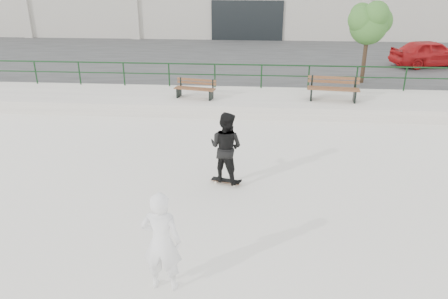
# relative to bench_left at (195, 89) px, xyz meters

# --- Properties ---
(ground) EXTENTS (120.00, 120.00, 0.00)m
(ground) POSITION_rel_bench_left_xyz_m (1.62, -9.08, -0.87)
(ground) COLOR silver
(ground) RESTS_ON ground
(ledge) EXTENTS (30.00, 3.00, 0.50)m
(ledge) POSITION_rel_bench_left_xyz_m (1.62, 0.42, -0.62)
(ledge) COLOR silver
(ledge) RESTS_ON ground
(parking_strip) EXTENTS (60.00, 14.00, 0.50)m
(parking_strip) POSITION_rel_bench_left_xyz_m (1.62, 8.92, -0.62)
(parking_strip) COLOR #353535
(parking_strip) RESTS_ON ground
(railing) EXTENTS (28.00, 0.06, 1.03)m
(railing) POSITION_rel_bench_left_xyz_m (1.62, 1.72, 0.37)
(railing) COLOR #143718
(railing) RESTS_ON ledge
(bench_left) EXTENTS (1.70, 0.80, 0.75)m
(bench_left) POSITION_rel_bench_left_xyz_m (0.00, 0.00, 0.00)
(bench_left) COLOR brown
(bench_left) RESTS_ON ledge
(bench_right) EXTENTS (2.03, 0.78, 0.91)m
(bench_right) POSITION_rel_bench_left_xyz_m (5.40, 0.10, 0.08)
(bench_right) COLOR brown
(bench_right) RESTS_ON ledge
(tree) EXTENTS (2.00, 1.78, 3.56)m
(tree) POSITION_rel_bench_left_xyz_m (7.18, 3.06, 2.29)
(tree) COLOR #3C301E
(tree) RESTS_ON parking_strip
(red_car) EXTENTS (4.30, 2.51, 1.37)m
(red_car) POSITION_rel_bench_left_xyz_m (11.39, 6.88, 0.31)
(red_car) COLOR red
(red_car) RESTS_ON parking_strip
(skateboard) EXTENTS (0.81, 0.39, 0.09)m
(skateboard) POSITION_rel_bench_left_xyz_m (1.69, -6.36, -0.80)
(skateboard) COLOR black
(skateboard) RESTS_ON ground
(standing_skater) EXTENTS (1.14, 1.04, 1.89)m
(standing_skater) POSITION_rel_bench_left_xyz_m (1.69, -6.36, 0.17)
(standing_skater) COLOR black
(standing_skater) RESTS_ON skateboard
(seated_skater) EXTENTS (0.72, 0.49, 1.93)m
(seated_skater) POSITION_rel_bench_left_xyz_m (0.87, -10.52, 0.09)
(seated_skater) COLOR white
(seated_skater) RESTS_ON ground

